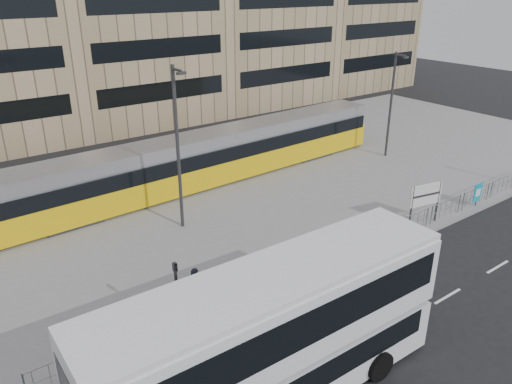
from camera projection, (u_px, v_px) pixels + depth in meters
ground at (347, 271)px, 23.28m from camera, size 120.00×120.00×0.00m
plaza at (211, 189)px, 32.12m from camera, size 64.00×24.00×0.15m
kerb at (346, 269)px, 23.28m from camera, size 64.00×0.25×0.17m
pedestrian_barrier at (370, 236)px, 24.35m from camera, size 32.07×0.07×1.10m
road_markings at (433, 305)px, 20.86m from camera, size 62.00×0.12×0.01m
double_decker_bus at (274, 335)px, 15.17m from camera, size 11.94×3.19×4.76m
tram at (205, 159)px, 32.33m from camera, size 28.51×3.89×3.35m
station_sign at (426, 197)px, 26.82m from camera, size 2.01×0.49×2.34m
ad_panel at (478, 193)px, 29.34m from camera, size 0.75×0.08×1.40m
pedestrian at (196, 286)px, 20.34m from camera, size 0.60×0.73×1.72m
traffic_light_west at (177, 290)px, 18.16m from camera, size 0.17×0.21×3.10m
lamp_post_west at (178, 144)px, 25.32m from camera, size 0.45×1.04×8.65m
lamp_post_east at (392, 101)px, 36.37m from camera, size 0.45×1.04×7.70m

